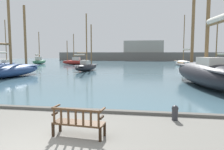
% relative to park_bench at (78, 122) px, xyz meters
% --- Properties ---
extents(ground_plane, '(160.00, 160.00, 0.00)m').
position_rel_park_bench_xyz_m(ground_plane, '(-0.87, -1.02, -0.47)').
color(ground_plane, gray).
extents(harbor_water, '(100.00, 80.00, 0.08)m').
position_rel_park_bench_xyz_m(harbor_water, '(-0.87, 42.98, -0.43)').
color(harbor_water, slate).
rests_on(harbor_water, ground).
extents(quay_edge_kerb, '(40.00, 0.30, 0.12)m').
position_rel_park_bench_xyz_m(quay_edge_kerb, '(-0.87, 2.83, -0.41)').
color(quay_edge_kerb, '#5B5954').
rests_on(quay_edge_kerb, ground).
extents(park_bench, '(1.64, 0.67, 0.92)m').
position_rel_park_bench_xyz_m(park_bench, '(0.00, 0.00, 0.00)').
color(park_bench, black).
rests_on(park_bench, ground).
extents(sailboat_distant_harbor, '(2.48, 6.33, 7.77)m').
position_rel_park_bench_xyz_m(sailboat_distant_harbor, '(-6.31, 22.80, 0.27)').
color(sailboat_distant_harbor, black).
rests_on(sailboat_distant_harbor, harbor_water).
extents(sailboat_far_starboard, '(4.32, 14.04, 16.07)m').
position_rel_park_bench_xyz_m(sailboat_far_starboard, '(6.48, 10.92, 0.85)').
color(sailboat_far_starboard, black).
rests_on(sailboat_far_starboard, harbor_water).
extents(sailboat_mid_port, '(3.48, 9.34, 10.27)m').
position_rel_park_bench_xyz_m(sailboat_mid_port, '(-11.98, 14.15, 0.45)').
color(sailboat_mid_port, navy).
rests_on(sailboat_mid_port, harbor_water).
extents(sailboat_far_port, '(6.29, 3.39, 6.86)m').
position_rel_park_bench_xyz_m(sailboat_far_port, '(12.12, 28.10, 0.32)').
color(sailboat_far_port, '#2D6647').
rests_on(sailboat_far_port, harbor_water).
extents(sailboat_outer_starboard, '(2.81, 6.37, 7.95)m').
position_rel_park_bench_xyz_m(sailboat_outer_starboard, '(-21.53, 27.13, 0.22)').
color(sailboat_outer_starboard, navy).
rests_on(sailboat_outer_starboard, harbor_water).
extents(sailboat_nearest_port, '(3.38, 7.72, 9.68)m').
position_rel_park_bench_xyz_m(sailboat_nearest_port, '(8.88, 37.81, 0.26)').
color(sailboat_nearest_port, silver).
rests_on(sailboat_nearest_port, harbor_water).
extents(sailboat_mid_starboard, '(5.52, 1.96, 6.38)m').
position_rel_park_bench_xyz_m(sailboat_mid_starboard, '(-13.10, 37.61, 0.27)').
color(sailboat_mid_starboard, maroon).
rests_on(sailboat_mid_starboard, harbor_water).
extents(sailboat_outer_port, '(2.22, 6.02, 6.97)m').
position_rel_park_bench_xyz_m(sailboat_outer_port, '(-21.38, 38.16, 0.25)').
color(sailboat_outer_port, '#2D6647').
rests_on(sailboat_outer_port, harbor_water).
extents(mooring_bollard, '(0.26, 0.26, 0.58)m').
position_rel_park_bench_xyz_m(mooring_bollard, '(3.14, 2.19, -0.15)').
color(mooring_bollard, '#2D2D33').
rests_on(mooring_bollard, ground).
extents(far_breakwater, '(51.11, 2.40, 6.26)m').
position_rel_park_bench_xyz_m(far_breakwater, '(-0.56, 62.32, 1.52)').
color(far_breakwater, '#66605B').
rests_on(far_breakwater, ground).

